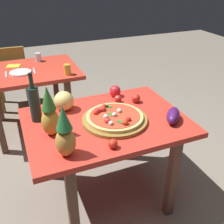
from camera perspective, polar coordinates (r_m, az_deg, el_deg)
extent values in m
plane|color=gray|center=(2.36, -1.15, -17.07)|extent=(10.00, 10.00, 0.00)
cube|color=brown|center=(1.80, -8.34, -20.33)|extent=(0.06, 0.06, 0.69)
cube|color=brown|center=(2.02, 12.80, -13.97)|extent=(0.06, 0.06, 0.69)
cube|color=brown|center=(2.34, -13.07, -7.23)|extent=(0.06, 0.06, 0.69)
cube|color=brown|center=(2.52, 3.52, -3.60)|extent=(0.06, 0.06, 0.69)
cube|color=red|center=(1.91, -1.35, -2.19)|extent=(1.14, 0.84, 0.04)
cube|color=brown|center=(2.86, -9.17, 0.32)|extent=(0.06, 0.06, 0.69)
cube|color=brown|center=(3.49, -12.07, 5.49)|extent=(0.06, 0.06, 0.69)
cube|color=red|center=(2.99, -18.06, 8.23)|extent=(1.08, 0.81, 0.04)
cube|color=olive|center=(3.97, -17.99, 5.48)|extent=(0.04, 0.04, 0.41)
cube|color=olive|center=(3.98, -22.69, 4.66)|extent=(0.04, 0.04, 0.41)
cube|color=olive|center=(3.67, -17.59, 3.57)|extent=(0.04, 0.04, 0.41)
cube|color=olive|center=(3.68, -22.67, 2.70)|extent=(0.04, 0.04, 0.41)
cube|color=olive|center=(3.74, -20.83, 7.26)|extent=(0.41, 0.41, 0.04)
cube|color=olive|center=(3.50, -21.36, 9.59)|extent=(0.40, 0.06, 0.40)
cylinder|color=olive|center=(1.88, 0.58, -1.69)|extent=(0.46, 0.46, 0.02)
cylinder|color=#DFB569|center=(1.87, 0.59, -1.07)|extent=(0.40, 0.40, 0.02)
cylinder|color=#C2432A|center=(1.86, 0.59, -0.72)|extent=(0.36, 0.36, 0.00)
sphere|color=red|center=(1.96, -1.74, 1.29)|extent=(0.03, 0.03, 0.03)
sphere|color=red|center=(1.77, -0.98, -1.93)|extent=(0.04, 0.04, 0.04)
sphere|color=red|center=(1.91, -2.57, 0.45)|extent=(0.04, 0.04, 0.04)
sphere|color=red|center=(1.87, -3.56, -0.16)|extent=(0.04, 0.04, 0.04)
sphere|color=red|center=(1.75, 2.87, -2.33)|extent=(0.04, 0.04, 0.04)
sphere|color=red|center=(1.91, -1.94, 0.61)|extent=(0.04, 0.04, 0.04)
sphere|color=red|center=(1.89, -3.20, 0.26)|extent=(0.04, 0.04, 0.04)
sphere|color=red|center=(1.79, 3.58, -1.62)|extent=(0.04, 0.04, 0.04)
cube|color=#257539|center=(1.97, -1.23, 1.28)|extent=(0.04, 0.05, 0.00)
cube|color=#2B7B25|center=(1.86, -0.09, -0.54)|extent=(0.04, 0.05, 0.00)
cube|color=#377738|center=(1.96, -0.72, 1.15)|extent=(0.05, 0.04, 0.00)
cube|color=#34742C|center=(1.78, 1.79, -2.08)|extent=(0.04, 0.05, 0.00)
sphere|color=white|center=(1.75, -0.26, -2.45)|extent=(0.03, 0.03, 0.03)
sphere|color=white|center=(1.82, -1.35, -0.99)|extent=(0.04, 0.04, 0.04)
sphere|color=silver|center=(1.84, 0.54, -0.56)|extent=(0.03, 0.03, 0.03)
sphere|color=white|center=(1.89, 1.55, 0.28)|extent=(0.03, 0.03, 0.03)
cylinder|color=black|center=(1.91, -16.30, 1.54)|extent=(0.08, 0.08, 0.25)
cylinder|color=black|center=(1.85, -17.03, 6.23)|extent=(0.03, 0.03, 0.09)
cylinder|color=black|center=(1.83, -17.26, 7.76)|extent=(0.03, 0.03, 0.02)
ellipsoid|color=#C3873A|center=(1.54, -9.96, -6.41)|extent=(0.12, 0.12, 0.18)
cone|color=#266C35|center=(1.45, -10.49, -1.19)|extent=(0.09, 0.09, 0.15)
ellipsoid|color=gold|center=(1.74, -13.08, -2.11)|extent=(0.12, 0.12, 0.19)
cone|color=#2F702B|center=(1.66, -13.73, 2.96)|extent=(0.09, 0.09, 0.16)
sphere|color=#E1CE70|center=(2.03, -10.34, 2.35)|extent=(0.15, 0.15, 0.15)
ellipsoid|color=red|center=(2.23, 0.67, 4.48)|extent=(0.09, 0.09, 0.10)
ellipsoid|color=#441957|center=(1.92, 13.03, -0.73)|extent=(0.20, 0.21, 0.09)
sphere|color=red|center=(1.61, 0.17, -6.87)|extent=(0.06, 0.06, 0.06)
sphere|color=red|center=(2.14, 5.16, 2.95)|extent=(0.07, 0.07, 0.07)
sphere|color=red|center=(2.13, 1.28, 2.85)|extent=(0.06, 0.06, 0.06)
cylinder|color=gold|center=(2.73, -9.61, 9.01)|extent=(0.07, 0.07, 0.11)
cylinder|color=silver|center=(3.22, -15.67, 11.31)|extent=(0.07, 0.07, 0.10)
cylinder|color=white|center=(2.91, -19.14, 8.06)|extent=(0.22, 0.22, 0.02)
cube|color=silver|center=(2.91, -21.87, 7.48)|extent=(0.02, 0.18, 0.01)
cube|color=silver|center=(2.92, -16.40, 8.48)|extent=(0.02, 0.18, 0.01)
cube|color=yellow|center=(3.15, -20.48, 9.28)|extent=(0.17, 0.15, 0.01)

